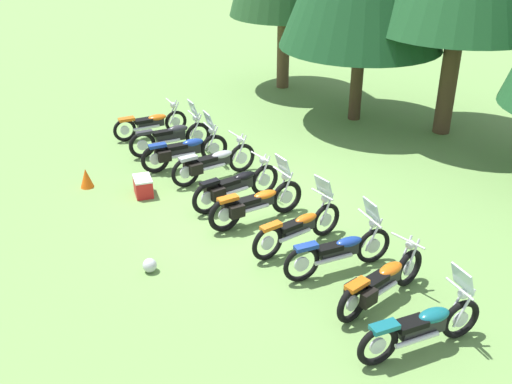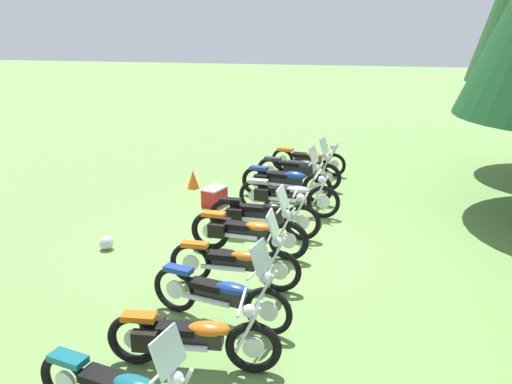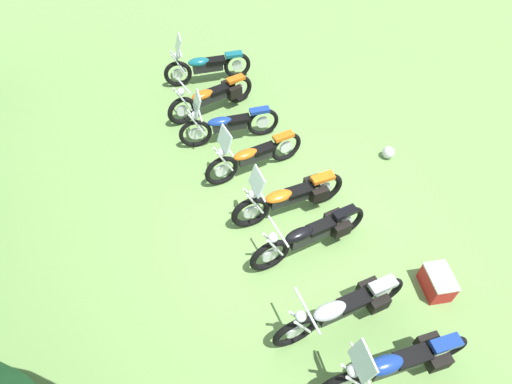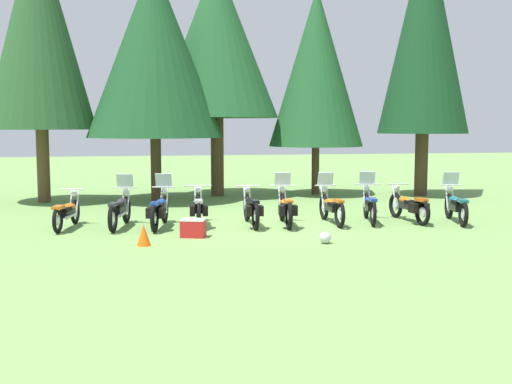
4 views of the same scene
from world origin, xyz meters
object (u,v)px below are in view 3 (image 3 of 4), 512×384
motorcycle_9 (206,66)px  dropped_helmet (388,152)px  motorcycle_6 (253,156)px  motorcycle_7 (228,124)px  motorcycle_4 (311,235)px  motorcycle_3 (343,308)px  motorcycle_8 (212,96)px  picnic_cooler (437,282)px  motorcycle_2 (398,363)px  motorcycle_5 (290,197)px

motorcycle_9 → dropped_helmet: size_ratio=8.19×
motorcycle_6 → motorcycle_7: motorcycle_7 is taller
motorcycle_4 → motorcycle_3: bearing=79.1°
motorcycle_4 → dropped_helmet: size_ratio=8.54×
motorcycle_3 → motorcycle_9: motorcycle_9 is taller
motorcycle_3 → motorcycle_4: bearing=-98.0°
motorcycle_8 → picnic_cooler: (-6.16, -1.30, -0.22)m
motorcycle_4 → motorcycle_7: 3.34m
motorcycle_2 → motorcycle_9: 8.12m
dropped_helmet → motorcycle_8: bearing=39.5°
motorcycle_3 → motorcycle_7: bearing=-89.0°
motorcycle_9 → motorcycle_4: bearing=99.0°
motorcycle_9 → picnic_cooler: size_ratio=3.30×
dropped_helmet → motorcycle_2: bearing=140.4°
motorcycle_5 → motorcycle_6: 1.31m
motorcycle_3 → dropped_helmet: bearing=-136.0°
motorcycle_4 → motorcycle_6: size_ratio=1.04×
motorcycle_4 → picnic_cooler: size_ratio=3.44×
motorcycle_5 → motorcycle_8: size_ratio=1.02×
motorcycle_2 → motorcycle_4: motorcycle_2 is taller
motorcycle_7 → motorcycle_8: bearing=-83.0°
motorcycle_2 → motorcycle_3: motorcycle_2 is taller
motorcycle_9 → dropped_helmet: motorcycle_9 is taller
motorcycle_3 → motorcycle_8: bearing=-89.5°
motorcycle_5 → motorcycle_9: (4.75, -0.40, 0.00)m
motorcycle_4 → motorcycle_9: 5.69m
motorcycle_6 → motorcycle_9: size_ratio=1.00×
motorcycle_3 → motorcycle_5: 2.34m
motorcycle_2 → motorcycle_9: size_ratio=1.04×
motorcycle_4 → dropped_helmet: bearing=-155.4°
motorcycle_9 → picnic_cooler: (-7.36, -0.92, -0.25)m
motorcycle_8 → dropped_helmet: 4.26m
motorcycle_3 → motorcycle_9: bearing=-91.9°
motorcycle_3 → dropped_helmet: (2.57, -3.16, -0.33)m
motorcycle_4 → motorcycle_5: 0.92m
motorcycle_7 → dropped_helmet: motorcycle_7 is taller
motorcycle_8 → motorcycle_6: bearing=83.6°
motorcycle_3 → motorcycle_8: motorcycle_3 is taller
motorcycle_5 → motorcycle_7: size_ratio=1.04×
motorcycle_5 → motorcycle_7: 2.43m
motorcycle_8 → picnic_cooler: size_ratio=3.36×
motorcycle_5 → motorcycle_9: size_ratio=1.04×
motorcycle_2 → motorcycle_9: motorcycle_2 is taller
motorcycle_7 → motorcycle_9: motorcycle_7 is taller
motorcycle_2 → motorcycle_4: 2.43m
motorcycle_7 → motorcycle_6: bearing=105.6°
motorcycle_3 → picnic_cooler: size_ratio=3.44×
motorcycle_5 → motorcycle_8: motorcycle_5 is taller
motorcycle_5 → motorcycle_7: bearing=-80.6°
motorcycle_7 → picnic_cooler: (-5.04, -1.44, -0.25)m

